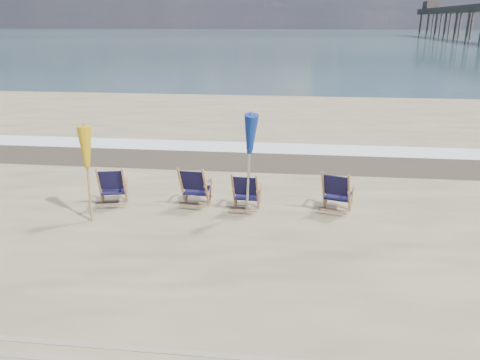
{
  "coord_description": "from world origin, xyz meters",
  "views": [
    {
      "loc": [
        1.09,
        -7.11,
        4.1
      ],
      "look_at": [
        0.0,
        2.2,
        0.9
      ],
      "focal_mm": 35.0,
      "sensor_mm": 36.0,
      "label": 1
    }
  ],
  "objects_px": {
    "beach_chair_0": "(124,186)",
    "umbrella_blue": "(249,137)",
    "beach_chair_3": "(349,194)",
    "beach_chair_2": "(257,193)",
    "beach_chair_1": "(206,188)",
    "umbrella_yellow": "(86,152)"
  },
  "relations": [
    {
      "from": "beach_chair_0",
      "to": "umbrella_blue",
      "type": "xyz_separation_m",
      "value": [
        2.89,
        -0.21,
        1.28
      ]
    },
    {
      "from": "beach_chair_3",
      "to": "umbrella_blue",
      "type": "relative_size",
      "value": 0.44
    },
    {
      "from": "beach_chair_2",
      "to": "umbrella_blue",
      "type": "bearing_deg",
      "value": 40.56
    },
    {
      "from": "beach_chair_3",
      "to": "umbrella_blue",
      "type": "distance_m",
      "value": 2.53
    },
    {
      "from": "beach_chair_1",
      "to": "umbrella_blue",
      "type": "height_order",
      "value": "umbrella_blue"
    },
    {
      "from": "umbrella_blue",
      "to": "umbrella_yellow",
      "type": "bearing_deg",
      "value": -169.18
    },
    {
      "from": "beach_chair_3",
      "to": "umbrella_yellow",
      "type": "bearing_deg",
      "value": 26.28
    },
    {
      "from": "beach_chair_2",
      "to": "umbrella_blue",
      "type": "relative_size",
      "value": 0.42
    },
    {
      "from": "beach_chair_0",
      "to": "beach_chair_1",
      "type": "xyz_separation_m",
      "value": [
        1.88,
        0.05,
        0.01
      ]
    },
    {
      "from": "beach_chair_1",
      "to": "umbrella_blue",
      "type": "bearing_deg",
      "value": 170.66
    },
    {
      "from": "beach_chair_0",
      "to": "umbrella_yellow",
      "type": "relative_size",
      "value": 0.49
    },
    {
      "from": "beach_chair_2",
      "to": "beach_chair_3",
      "type": "height_order",
      "value": "beach_chair_3"
    },
    {
      "from": "umbrella_blue",
      "to": "beach_chair_0",
      "type": "bearing_deg",
      "value": 175.85
    },
    {
      "from": "beach_chair_1",
      "to": "beach_chair_3",
      "type": "bearing_deg",
      "value": -175.31
    },
    {
      "from": "beach_chair_0",
      "to": "beach_chair_3",
      "type": "xyz_separation_m",
      "value": [
        5.07,
        0.03,
        0.01
      ]
    },
    {
      "from": "beach_chair_2",
      "to": "beach_chair_1",
      "type": "bearing_deg",
      "value": -1.86
    },
    {
      "from": "beach_chair_1",
      "to": "beach_chair_2",
      "type": "bearing_deg",
      "value": 179.05
    },
    {
      "from": "beach_chair_0",
      "to": "beach_chair_2",
      "type": "distance_m",
      "value": 3.07
    },
    {
      "from": "beach_chair_1",
      "to": "umbrella_yellow",
      "type": "relative_size",
      "value": 0.5
    },
    {
      "from": "beach_chair_2",
      "to": "beach_chair_3",
      "type": "distance_m",
      "value": 2.0
    },
    {
      "from": "beach_chair_2",
      "to": "umbrella_yellow",
      "type": "relative_size",
      "value": 0.48
    },
    {
      "from": "beach_chair_0",
      "to": "umbrella_blue",
      "type": "relative_size",
      "value": 0.43
    }
  ]
}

